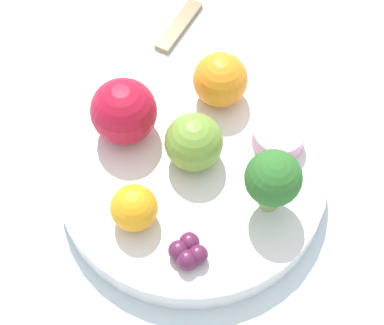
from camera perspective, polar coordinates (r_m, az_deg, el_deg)
ground_plane at (r=0.59m, az=0.00°, el=-2.82°), size 6.00×6.00×0.00m
table_surface at (r=0.59m, az=0.00°, el=-2.35°), size 1.20×1.20×0.02m
bowl at (r=0.57m, az=0.00°, el=-1.22°), size 0.24×0.24×0.03m
broccoli at (r=0.51m, az=7.22°, el=-1.50°), size 0.05×0.05×0.07m
apple_red at (r=0.54m, az=0.58°, el=1.78°), size 0.05×0.05×0.05m
apple_green at (r=0.56m, az=-6.09°, el=4.55°), size 0.06×0.06×0.06m
orange_front at (r=0.52m, az=-5.18°, el=-4.05°), size 0.04×0.04×0.04m
orange_back at (r=0.58m, az=2.53°, el=7.37°), size 0.05×0.05×0.05m
grape_cluster at (r=0.51m, az=-0.33°, el=-7.95°), size 0.03×0.03×0.02m
small_cup at (r=0.57m, az=7.67°, el=2.26°), size 0.05×0.05×0.02m
spoon at (r=0.69m, az=-1.16°, el=12.06°), size 0.04×0.08×0.01m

